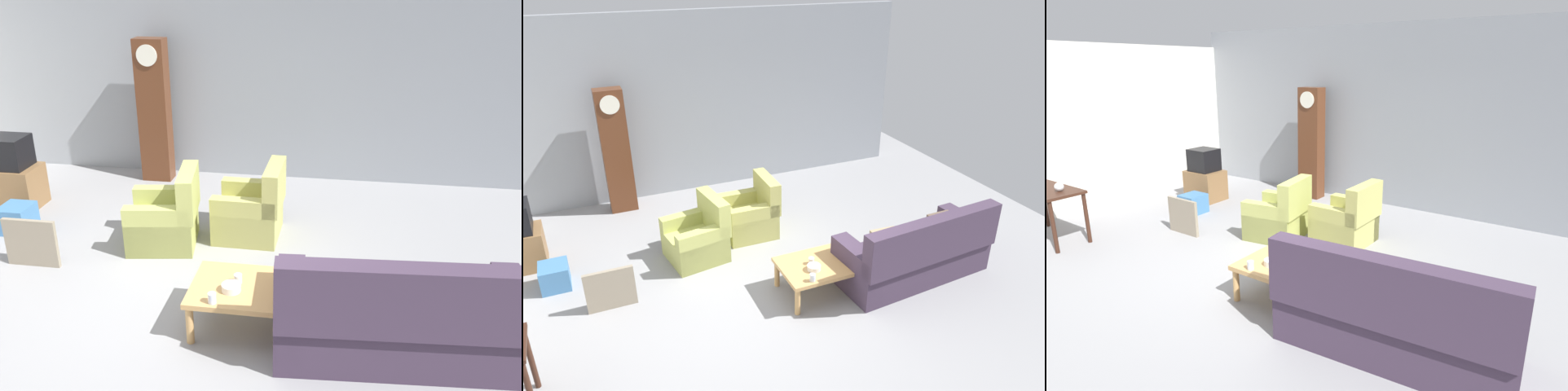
% 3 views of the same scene
% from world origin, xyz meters
% --- Properties ---
extents(ground_plane, '(10.40, 10.40, 0.00)m').
position_xyz_m(ground_plane, '(0.00, 0.00, 0.00)').
color(ground_plane, gray).
extents(garage_door_wall, '(8.40, 0.16, 3.20)m').
position_xyz_m(garage_door_wall, '(0.00, 3.60, 1.60)').
color(garage_door_wall, gray).
rests_on(garage_door_wall, ground_plane).
extents(pegboard_wall_left, '(0.12, 6.40, 2.88)m').
position_xyz_m(pegboard_wall_left, '(-4.20, 0.40, 1.44)').
color(pegboard_wall_left, silver).
rests_on(pegboard_wall_left, ground_plane).
extents(couch_floral, '(2.16, 1.04, 1.04)m').
position_xyz_m(couch_floral, '(2.07, -0.55, 0.35)').
color(couch_floral, '#423347').
rests_on(couch_floral, ground_plane).
extents(armchair_olive_near, '(0.90, 0.87, 0.92)m').
position_xyz_m(armchair_olive_near, '(-0.49, 1.12, 0.31)').
color(armchair_olive_near, tan).
rests_on(armchair_olive_near, ground_plane).
extents(armchair_olive_far, '(0.80, 0.77, 0.92)m').
position_xyz_m(armchair_olive_far, '(0.46, 1.49, 0.31)').
color(armchair_olive_far, tan).
rests_on(armchair_olive_far, ground_plane).
extents(coffee_table_wood, '(0.96, 0.76, 0.42)m').
position_xyz_m(coffee_table_wood, '(0.70, -0.32, 0.36)').
color(coffee_table_wood, tan).
rests_on(coffee_table_wood, ground_plane).
extents(grandfather_clock, '(0.44, 0.30, 2.11)m').
position_xyz_m(grandfather_clock, '(-1.29, 3.16, 1.06)').
color(grandfather_clock, '#562D19').
rests_on(grandfather_clock, ground_plane).
extents(tv_stand_cabinet, '(0.68, 0.52, 0.57)m').
position_xyz_m(tv_stand_cabinet, '(-2.87, 1.86, 0.28)').
color(tv_stand_cabinet, brown).
rests_on(tv_stand_cabinet, ground_plane).
extents(tv_crt, '(0.48, 0.44, 0.42)m').
position_xyz_m(tv_crt, '(-2.87, 1.86, 0.78)').
color(tv_crt, black).
rests_on(tv_crt, tv_stand_cabinet).
extents(framed_picture_leaning, '(0.60, 0.05, 0.55)m').
position_xyz_m(framed_picture_leaning, '(-1.80, 0.39, 0.28)').
color(framed_picture_leaning, gray).
rests_on(framed_picture_leaning, ground_plane).
extents(storage_box_blue, '(0.36, 0.39, 0.34)m').
position_xyz_m(storage_box_blue, '(-2.44, 1.16, 0.17)').
color(storage_box_blue, teal).
rests_on(storage_box_blue, ground_plane).
extents(glass_dome_cloche, '(0.13, 0.13, 0.13)m').
position_xyz_m(glass_dome_cloche, '(-2.91, -0.83, 0.85)').
color(glass_dome_cloche, silver).
rests_on(glass_dome_cloche, console_table_dark).
extents(cup_white_porcelain, '(0.07, 0.07, 0.08)m').
position_xyz_m(cup_white_porcelain, '(0.63, -0.28, 0.47)').
color(cup_white_porcelain, white).
rests_on(cup_white_porcelain, coffee_table_wood).
extents(cup_blue_rimmed, '(0.07, 0.07, 0.09)m').
position_xyz_m(cup_blue_rimmed, '(0.48, -0.63, 0.47)').
color(cup_blue_rimmed, silver).
rests_on(cup_blue_rimmed, coffee_table_wood).
extents(bowl_white_stacked, '(0.17, 0.17, 0.07)m').
position_xyz_m(bowl_white_stacked, '(0.60, -0.42, 0.46)').
color(bowl_white_stacked, white).
rests_on(bowl_white_stacked, coffee_table_wood).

